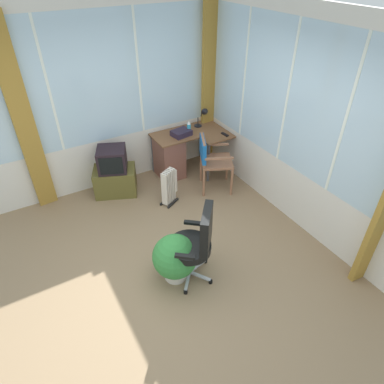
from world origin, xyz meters
The scene contains 15 objects.
ground centered at (0.00, 0.00, -0.03)m, with size 4.86×5.46×0.06m, color #896E50.
north_window_panel centered at (0.00, 2.26, 1.39)m, with size 3.86×0.07×2.79m.
east_window_panel centered at (1.96, 0.00, 1.39)m, with size 0.07×4.46×2.79m.
curtain_north_left centered at (-1.06, 2.18, 1.34)m, with size 0.26×0.07×2.69m, color olive.
curtain_corner centered at (1.83, 2.13, 1.34)m, with size 0.26×0.07×2.69m, color olive.
desk centered at (0.99, 1.93, 0.39)m, with size 1.20×0.81×0.73m.
desk_lamp centered at (1.64, 1.99, 0.93)m, with size 0.23×0.20×0.32m.
tv_remote centered at (1.78, 1.53, 0.74)m, with size 0.04×0.15×0.02m, color black.
spray_bottle centered at (1.30, 1.89, 0.83)m, with size 0.06×0.06×0.22m.
paper_tray centered at (1.15, 1.87, 0.77)m, with size 0.30×0.23×0.09m, color #2A2032.
wooden_armchair centered at (1.31, 1.26, 0.59)m, with size 0.64×0.64×0.90m.
office_chair centered at (0.19, -0.23, 0.57)m, with size 0.60×0.61×1.01m.
tv_on_stand centered at (-0.04, 1.90, 0.35)m, with size 0.76×0.65×0.79m.
space_heater centered at (0.59, 1.24, 0.29)m, with size 0.33×0.28×0.58m.
potted_plant centered at (-0.03, -0.12, 0.32)m, with size 0.53×0.53×0.60m.
Camera 1 is at (-1.22, -2.56, 3.23)m, focal length 31.62 mm.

